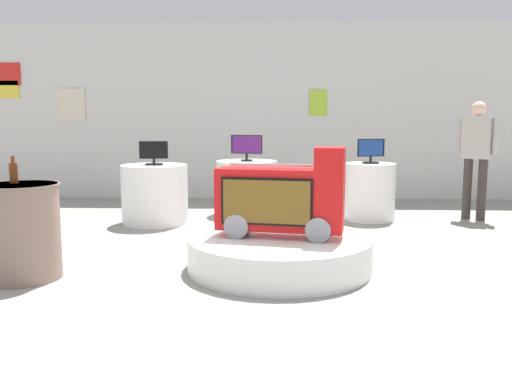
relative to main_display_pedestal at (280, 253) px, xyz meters
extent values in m
plane|color=gray|center=(-0.20, 0.02, -0.15)|extent=(30.00, 30.00, 0.00)
cube|color=silver|center=(-0.20, 4.53, 1.36)|extent=(12.28, 0.10, 3.03)
cube|color=yellow|center=(-4.82, 4.46, 1.77)|extent=(0.53, 0.02, 0.30)
cube|color=beige|center=(-3.63, 4.46, 1.51)|extent=(0.48, 0.02, 0.55)
cube|color=red|center=(-4.73, 4.46, 2.03)|extent=(0.43, 0.02, 0.39)
cube|color=#9ECC33|center=(0.70, 4.46, 1.53)|extent=(0.30, 0.02, 0.44)
cylinder|color=white|center=(0.00, 0.00, 0.00)|extent=(1.73, 1.73, 0.31)
cylinder|color=gray|center=(-0.37, 0.07, 0.27)|extent=(0.30, 0.42, 0.23)
cylinder|color=gray|center=(0.37, -0.07, 0.27)|extent=(0.30, 0.42, 0.23)
cube|color=red|center=(0.00, 0.00, 0.51)|extent=(1.22, 0.54, 0.58)
cube|color=red|center=(0.45, -0.08, 0.90)|extent=(0.32, 0.37, 0.20)
cube|color=black|center=(-0.12, -0.15, 0.51)|extent=(0.83, 0.17, 0.43)
cube|color=brown|center=(-0.12, -0.15, 0.51)|extent=(0.79, 0.17, 0.39)
cube|color=#B2B2B7|center=(0.00, 0.00, 0.83)|extent=(0.93, 0.20, 0.02)
cylinder|color=white|center=(-0.46, 2.90, 0.24)|extent=(0.90, 0.90, 0.79)
cylinder|color=black|center=(-0.46, 2.90, 0.65)|extent=(0.17, 0.17, 0.02)
cylinder|color=black|center=(-0.46, 2.90, 0.70)|extent=(0.04, 0.04, 0.09)
cube|color=black|center=(-0.46, 2.90, 0.88)|extent=(0.46, 0.13, 0.27)
cube|color=#561E6B|center=(-0.46, 2.88, 0.88)|extent=(0.42, 0.10, 0.25)
cylinder|color=white|center=(-1.67, 2.18, 0.24)|extent=(0.89, 0.89, 0.79)
cylinder|color=black|center=(-1.67, 2.18, 0.65)|extent=(0.24, 0.24, 0.02)
cylinder|color=black|center=(-1.67, 2.18, 0.69)|extent=(0.04, 0.04, 0.06)
cube|color=black|center=(-1.67, 2.18, 0.84)|extent=(0.38, 0.08, 0.23)
cube|color=black|center=(-1.67, 2.15, 0.84)|extent=(0.35, 0.06, 0.21)
cylinder|color=white|center=(1.28, 2.53, 0.24)|extent=(0.70, 0.70, 0.79)
cylinder|color=black|center=(1.28, 2.53, 0.65)|extent=(0.23, 0.23, 0.02)
cylinder|color=black|center=(1.28, 2.53, 0.70)|extent=(0.04, 0.04, 0.08)
cube|color=black|center=(1.28, 2.53, 0.86)|extent=(0.39, 0.14, 0.24)
cube|color=navy|center=(1.28, 2.51, 0.86)|extent=(0.35, 0.11, 0.22)
cylinder|color=gray|center=(-2.26, -0.39, 0.27)|extent=(0.62, 0.62, 0.85)
cylinder|color=gray|center=(-2.26, -0.39, 0.68)|extent=(0.65, 0.65, 0.02)
cylinder|color=brown|center=(-2.35, -0.32, 0.78)|extent=(0.07, 0.07, 0.18)
cylinder|color=brown|center=(-2.35, -0.32, 0.90)|extent=(0.03, 0.03, 0.06)
cylinder|color=#38332D|center=(2.67, 2.66, 0.28)|extent=(0.12, 0.12, 0.86)
cylinder|color=#38332D|center=(2.83, 2.54, 0.28)|extent=(0.12, 0.12, 0.86)
cube|color=#B2ADA3|center=(2.75, 2.60, 0.98)|extent=(0.42, 0.39, 0.56)
sphere|color=beige|center=(2.75, 2.60, 1.39)|extent=(0.20, 0.20, 0.20)
cylinder|color=#B2ADA3|center=(2.56, 2.74, 1.01)|extent=(0.08, 0.08, 0.50)
cylinder|color=#B2ADA3|center=(2.95, 2.46, 1.01)|extent=(0.08, 0.08, 0.50)
camera|label=1|loc=(-0.05, -4.91, 1.25)|focal=37.43mm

